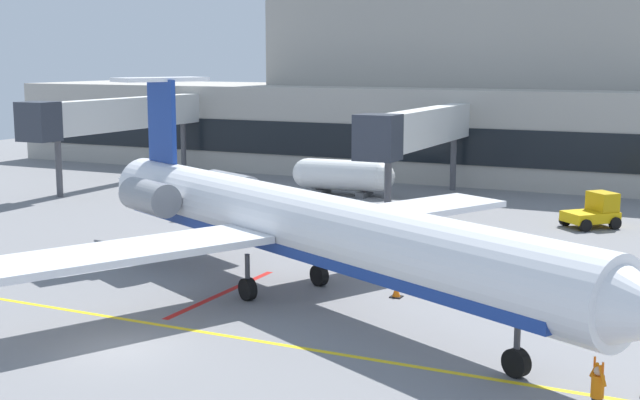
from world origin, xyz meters
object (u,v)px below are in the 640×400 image
at_px(baggage_tug, 210,203).
at_px(pushback_tractor, 595,211).
at_px(regional_jet, 296,224).
at_px(fuel_tank, 343,175).
at_px(marshaller, 597,394).

height_order(baggage_tug, pushback_tractor, baggage_tug).
bearing_deg(pushback_tractor, baggage_tug, -161.45).
bearing_deg(baggage_tug, regional_jet, -46.04).
distance_m(regional_jet, baggage_tug, 18.49).
height_order(baggage_tug, fuel_tank, fuel_tank).
xyz_separation_m(pushback_tractor, fuel_tank, (-17.75, 4.41, 0.49)).
distance_m(pushback_tractor, fuel_tank, 18.30).
xyz_separation_m(regional_jet, baggage_tug, (-12.75, 13.23, -2.05)).
bearing_deg(fuel_tank, regional_jet, -69.69).
distance_m(regional_jet, pushback_tractor, 22.22).
distance_m(regional_jet, fuel_tank, 26.49).
relative_size(regional_jet, baggage_tug, 7.77).
bearing_deg(marshaller, fuel_tank, 124.05).
xyz_separation_m(baggage_tug, fuel_tank, (3.58, 11.57, 0.46)).
relative_size(regional_jet, pushback_tractor, 9.12).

